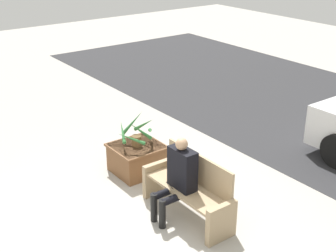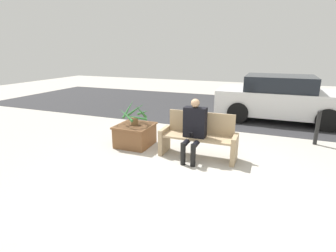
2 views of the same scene
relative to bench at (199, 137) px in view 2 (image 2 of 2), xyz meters
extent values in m
plane|color=#ADA89E|center=(-0.07, -0.84, -0.43)|extent=(30.00, 30.00, 0.00)
cube|color=#2D2D30|center=(-0.07, 5.11, -0.43)|extent=(20.00, 6.00, 0.01)
cube|color=tan|center=(-0.76, -0.06, -0.15)|extent=(0.09, 0.50, 0.56)
cube|color=tan|center=(0.76, -0.06, -0.15)|extent=(0.09, 0.50, 0.56)
cube|color=tan|center=(0.00, -0.06, 0.01)|extent=(1.43, 0.46, 0.04)
cube|color=tan|center=(0.00, 0.17, 0.27)|extent=(1.43, 0.04, 0.48)
cube|color=black|center=(-0.06, -0.10, 0.34)|extent=(0.46, 0.22, 0.62)
sphere|color=tan|center=(-0.06, -0.12, 0.75)|extent=(0.18, 0.18, 0.18)
cylinder|color=black|center=(-0.16, -0.32, -0.02)|extent=(0.11, 0.44, 0.11)
cylinder|color=black|center=(0.04, -0.32, -0.02)|extent=(0.11, 0.44, 0.11)
cylinder|color=black|center=(-0.16, -0.54, -0.20)|extent=(0.10, 0.10, 0.46)
cylinder|color=black|center=(0.04, -0.54, -0.20)|extent=(0.10, 0.10, 0.46)
cube|color=black|center=(-0.06, -0.33, 0.14)|extent=(0.07, 0.09, 0.12)
cube|color=brown|center=(-1.58, 0.09, -0.18)|extent=(0.76, 0.80, 0.51)
cube|color=brown|center=(-1.58, 0.09, 0.06)|extent=(0.81, 0.85, 0.04)
cylinder|color=brown|center=(-1.58, 0.09, 0.17)|extent=(0.17, 0.17, 0.18)
cone|color=#2D6B33|center=(-1.40, 0.05, 0.43)|extent=(0.15, 0.42, 0.39)
cone|color=#2D6B33|center=(-1.45, 0.29, 0.35)|extent=(0.45, 0.32, 0.23)
cone|color=#2D6B33|center=(-1.64, 0.29, 0.41)|extent=(0.45, 0.19, 0.35)
cone|color=#2D6B33|center=(-1.76, 0.13, 0.44)|extent=(0.15, 0.41, 0.40)
cone|color=#2D6B33|center=(-1.68, -0.12, 0.36)|extent=(0.48, 0.27, 0.25)
cone|color=#2D6B33|center=(-1.43, -0.11, 0.32)|extent=(0.45, 0.35, 0.18)
cube|color=silver|center=(1.64, 3.96, 0.16)|extent=(3.94, 1.80, 0.76)
cube|color=black|center=(1.54, 3.96, 0.77)|extent=(2.05, 1.66, 0.47)
cylinder|color=black|center=(2.86, 3.06, -0.11)|extent=(0.64, 0.18, 0.64)
cylinder|color=black|center=(2.86, 4.86, -0.11)|extent=(0.64, 0.18, 0.64)
cylinder|color=black|center=(0.42, 3.06, -0.11)|extent=(0.64, 0.18, 0.64)
cylinder|color=black|center=(0.42, 4.86, -0.11)|extent=(0.64, 0.18, 0.64)
cylinder|color=black|center=(2.44, 1.76, -0.05)|extent=(0.09, 0.09, 0.77)
sphere|color=black|center=(2.44, 1.76, 0.37)|extent=(0.10, 0.10, 0.10)
camera|label=1|loc=(4.62, -3.82, 3.58)|focal=50.00mm
camera|label=2|loc=(1.35, -5.12, 1.77)|focal=28.00mm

